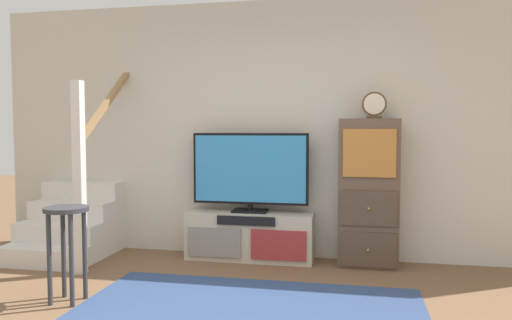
% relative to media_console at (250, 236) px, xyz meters
% --- Properties ---
extents(back_wall, '(6.40, 0.12, 2.70)m').
position_rel_media_console_xyz_m(back_wall, '(0.30, 0.27, 1.10)').
color(back_wall, beige).
rests_on(back_wall, ground_plane).
extents(area_rug, '(2.60, 1.80, 0.01)m').
position_rel_media_console_xyz_m(area_rug, '(0.30, -1.59, -0.24)').
color(area_rug, navy).
rests_on(area_rug, ground_plane).
extents(media_console, '(1.32, 0.38, 0.49)m').
position_rel_media_console_xyz_m(media_console, '(0.00, 0.00, 0.00)').
color(media_console, '#BCB29E').
rests_on(media_console, ground_plane).
extents(television, '(1.21, 0.22, 0.82)m').
position_rel_media_console_xyz_m(television, '(0.00, 0.02, 0.68)').
color(television, black).
rests_on(television, media_console).
extents(side_cabinet, '(0.58, 0.38, 1.45)m').
position_rel_media_console_xyz_m(side_cabinet, '(1.19, 0.01, 0.48)').
color(side_cabinet, brown).
rests_on(side_cabinet, ground_plane).
extents(desk_clock, '(0.24, 0.08, 0.26)m').
position_rel_media_console_xyz_m(desk_clock, '(1.24, -0.00, 1.34)').
color(desk_clock, '#4C3823').
rests_on(desk_clock, side_cabinet).
extents(staircase, '(1.00, 1.36, 2.20)m').
position_rel_media_console_xyz_m(staircase, '(-1.94, 0.01, 0.12)').
color(staircase, silver).
rests_on(staircase, ground_plane).
extents(bar_stool_near, '(0.34, 0.34, 0.75)m').
position_rel_media_console_xyz_m(bar_stool_near, '(-1.13, -1.51, 0.31)').
color(bar_stool_near, '#333338').
rests_on(bar_stool_near, ground_plane).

